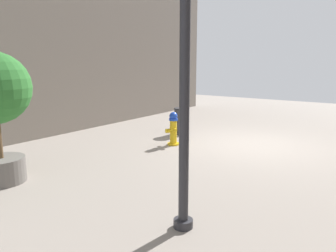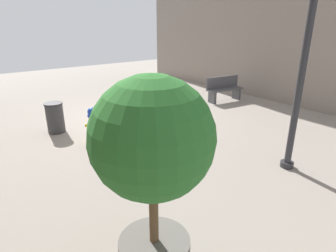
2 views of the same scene
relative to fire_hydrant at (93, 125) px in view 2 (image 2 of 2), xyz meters
name	(u,v)px [view 2 (image 2 of 2)]	position (x,y,z in m)	size (l,w,h in m)	color
ground_plane	(130,117)	(-1.79, -1.27, -0.47)	(23.40, 23.40, 0.00)	gray
fire_hydrant	(93,125)	(0.00, 0.00, 0.00)	(0.39, 0.39, 0.94)	gold
bench_near	(224,89)	(-5.77, -0.78, 0.02)	(1.58, 0.64, 0.95)	#4C4C51
planter_tree	(153,156)	(1.07, 4.36, 1.16)	(1.36, 1.36, 2.52)	slate
street_lamp	(307,39)	(-2.79, 3.82, 2.21)	(0.36, 0.36, 4.37)	#2D2D33
trash_bin	(55,118)	(0.58, -1.32, -0.04)	(0.50, 0.50, 0.86)	#38383D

